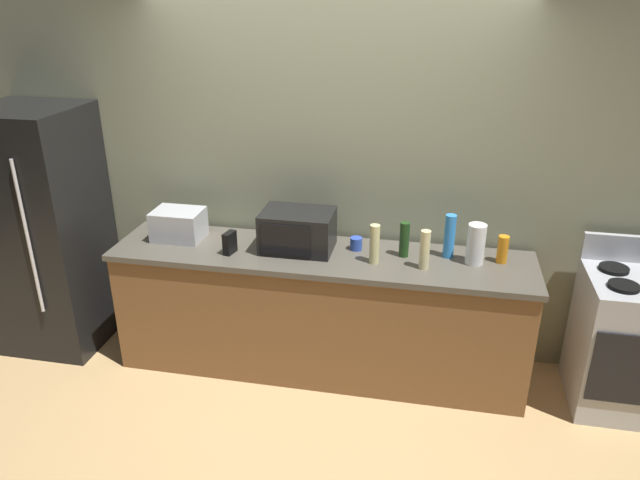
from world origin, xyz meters
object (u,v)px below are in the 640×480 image
(microwave, at_px, (298,231))
(mug_blue, at_px, (356,244))
(toaster_oven, at_px, (179,225))
(cordless_phone, at_px, (230,243))
(bottle_dish_soap, at_px, (503,249))
(bottle_hand_soap, at_px, (425,250))
(bottle_spray_cleaner, at_px, (450,236))
(refrigerator, at_px, (46,231))
(stove_range, at_px, (626,342))
(bottle_vinegar, at_px, (375,244))
(paper_towel_roll, at_px, (476,244))
(bottle_wine, at_px, (404,239))

(microwave, bearing_deg, mug_blue, 9.88)
(toaster_oven, relative_size, mug_blue, 3.91)
(microwave, distance_m, toaster_oven, 0.86)
(microwave, relative_size, cordless_phone, 3.20)
(mug_blue, bearing_deg, microwave, -170.12)
(bottle_dish_soap, bearing_deg, bottle_hand_soap, -158.74)
(bottle_hand_soap, bearing_deg, toaster_oven, 175.09)
(bottle_spray_cleaner, bearing_deg, refrigerator, -177.60)
(refrigerator, relative_size, toaster_oven, 5.29)
(bottle_dish_soap, bearing_deg, cordless_phone, -173.19)
(stove_range, distance_m, mug_blue, 1.84)
(refrigerator, bearing_deg, mug_blue, 2.92)
(stove_range, height_order, mug_blue, stove_range)
(stove_range, height_order, cordless_phone, stove_range)
(microwave, distance_m, mug_blue, 0.41)
(refrigerator, height_order, bottle_vinegar, refrigerator)
(cordless_phone, bearing_deg, refrigerator, -172.24)
(stove_range, distance_m, bottle_vinegar, 1.73)
(paper_towel_roll, distance_m, bottle_hand_soap, 0.35)
(toaster_oven, height_order, bottle_dish_soap, toaster_oven)
(refrigerator, relative_size, mug_blue, 20.72)
(microwave, relative_size, bottle_wine, 2.01)
(microwave, bearing_deg, bottle_vinegar, -11.97)
(toaster_oven, xyz_separation_m, bottle_vinegar, (1.40, -0.13, 0.03))
(bottle_hand_soap, distance_m, bottle_spray_cleaner, 0.26)
(cordless_phone, xyz_separation_m, bottle_vinegar, (0.96, 0.04, 0.06))
(bottle_wine, distance_m, bottle_vinegar, 0.23)
(bottle_wine, distance_m, mug_blue, 0.34)
(paper_towel_roll, relative_size, cordless_phone, 1.80)
(bottle_vinegar, xyz_separation_m, mug_blue, (-0.14, 0.18, -0.09))
(microwave, height_order, mug_blue, microwave)
(bottle_spray_cleaner, bearing_deg, bottle_vinegar, -158.40)
(stove_range, xyz_separation_m, bottle_dish_soap, (-0.82, 0.10, 0.53))
(bottle_dish_soap, bearing_deg, toaster_oven, -178.86)
(bottle_vinegar, bearing_deg, stove_range, 2.29)
(refrigerator, relative_size, bottle_vinegar, 6.87)
(bottle_vinegar, height_order, mug_blue, bottle_vinegar)
(refrigerator, relative_size, bottle_wine, 7.54)
(bottle_dish_soap, bearing_deg, bottle_spray_cleaner, 177.16)
(cordless_phone, relative_size, mug_blue, 1.73)
(toaster_oven, bearing_deg, paper_towel_roll, -0.28)
(stove_range, bearing_deg, refrigerator, -180.00)
(mug_blue, bearing_deg, bottle_vinegar, -51.70)
(refrigerator, height_order, bottle_dish_soap, refrigerator)
(refrigerator, distance_m, cordless_phone, 1.46)
(cordless_phone, xyz_separation_m, bottle_wine, (1.14, 0.18, 0.04))
(microwave, bearing_deg, bottle_hand_soap, -9.00)
(paper_towel_roll, xyz_separation_m, bottle_hand_soap, (-0.32, -0.14, -0.01))
(stove_range, bearing_deg, bottle_dish_soap, 172.77)
(bottle_dish_soap, bearing_deg, refrigerator, -178.16)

